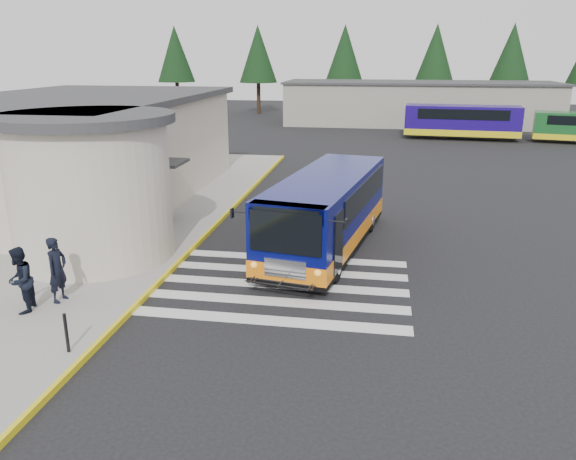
% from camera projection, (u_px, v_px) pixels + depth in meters
% --- Properties ---
extents(ground, '(140.00, 140.00, 0.00)m').
position_uv_depth(ground, '(296.00, 276.00, 17.85)').
color(ground, black).
rests_on(ground, ground).
extents(sidewalk, '(10.00, 34.00, 0.15)m').
position_uv_depth(sidewalk, '(94.00, 225.00, 22.98)').
color(sidewalk, gray).
rests_on(sidewalk, ground).
extents(curb_strip, '(0.12, 34.00, 0.16)m').
position_uv_depth(curb_strip, '(210.00, 231.00, 22.22)').
color(curb_strip, yellow).
rests_on(curb_strip, ground).
extents(station_building, '(12.70, 18.70, 4.80)m').
position_uv_depth(station_building, '(82.00, 152.00, 25.26)').
color(station_building, beige).
rests_on(station_building, ground).
extents(crosswalk, '(8.00, 5.35, 0.01)m').
position_uv_depth(crosswalk, '(276.00, 285.00, 17.17)').
color(crosswalk, silver).
rests_on(crosswalk, ground).
extents(depot_building, '(26.40, 8.40, 4.20)m').
position_uv_depth(depot_building, '(418.00, 103.00, 55.83)').
color(depot_building, gray).
rests_on(depot_building, ground).
extents(tree_line, '(58.40, 4.40, 10.00)m').
position_uv_depth(tree_line, '(420.00, 54.00, 61.93)').
color(tree_line, black).
rests_on(tree_line, ground).
extents(transit_bus, '(4.44, 9.81, 2.69)m').
position_uv_depth(transit_bus, '(326.00, 214.00, 20.02)').
color(transit_bus, '#070C5B').
rests_on(transit_bus, ground).
extents(pedestrian_a, '(0.52, 0.73, 1.86)m').
position_uv_depth(pedestrian_a, '(57.00, 270.00, 15.46)').
color(pedestrian_a, black).
rests_on(pedestrian_a, sidewalk).
extents(pedestrian_b, '(0.89, 1.02, 1.80)m').
position_uv_depth(pedestrian_b, '(20.00, 280.00, 14.80)').
color(pedestrian_b, black).
rests_on(pedestrian_b, sidewalk).
extents(bollard, '(0.08, 0.08, 0.97)m').
position_uv_depth(bollard, '(66.00, 333.00, 12.88)').
color(bollard, black).
rests_on(bollard, sidewalk).
extents(far_bus_a, '(9.36, 3.30, 2.37)m').
position_uv_depth(far_bus_a, '(462.00, 120.00, 46.29)').
color(far_bus_a, '#1A0866').
rests_on(far_bus_a, ground).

